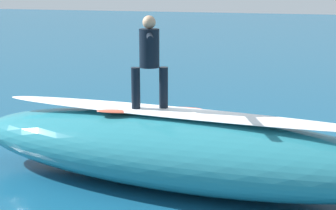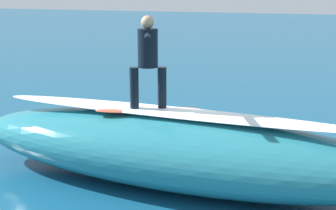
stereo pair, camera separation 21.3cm
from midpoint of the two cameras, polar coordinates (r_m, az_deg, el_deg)
ground_plane at (r=11.35m, az=1.54°, el=-5.24°), size 120.00×120.00×0.00m
wave_crest at (r=9.21m, az=0.20°, el=-5.26°), size 8.68×2.56×1.38m
wave_foam_lip at (r=9.00m, az=0.21°, el=-0.86°), size 7.34×1.06×0.08m
surfboard_riding at (r=9.19m, az=-2.79°, el=-0.59°), size 2.02×1.18×0.07m
surfer_riding at (r=8.99m, az=-2.86°, el=5.80°), size 0.72×1.54×1.71m
surfboard_paddling at (r=12.20m, az=1.10°, el=-3.73°), size 1.80×2.05×0.06m
surfer_paddling at (r=12.05m, az=1.31°, el=-3.20°), size 1.13×1.32×0.28m
foam_patch_near at (r=14.06m, az=0.68°, el=-1.18°), size 0.94×0.86×0.16m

